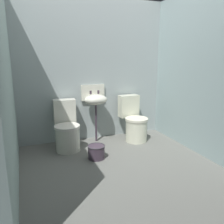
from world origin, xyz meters
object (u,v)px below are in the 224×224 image
object	(u,v)px
sink	(95,99)
bucket	(96,152)
toilet_left	(67,130)
toilet_right	(134,122)

from	to	relation	value
sink	bucket	bearing A→B (deg)	-106.59
toilet_left	sink	world-z (taller)	sink
toilet_right	sink	bearing A→B (deg)	-19.16
toilet_left	toilet_right	world-z (taller)	same
sink	bucket	world-z (taller)	sink
bucket	sink	bearing A→B (deg)	73.41
toilet_right	bucket	distance (m)	1.05
toilet_left	bucket	size ratio (longest dim) A/B	2.96
toilet_left	toilet_right	distance (m)	1.21
toilet_right	toilet_left	bearing A→B (deg)	-3.25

